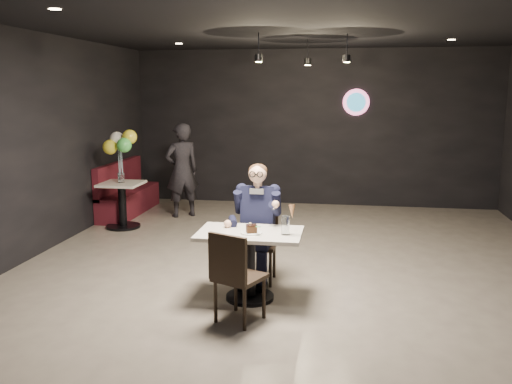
% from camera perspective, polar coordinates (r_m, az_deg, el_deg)
% --- Properties ---
extents(floor, '(9.00, 9.00, 0.00)m').
position_cam_1_polar(floor, '(6.51, 3.44, -9.34)').
color(floor, gray).
rests_on(floor, ground).
extents(wall_sign, '(0.50, 0.06, 0.50)m').
position_cam_1_polar(wall_sign, '(10.56, 10.49, 9.28)').
color(wall_sign, pink).
rests_on(wall_sign, floor).
extents(pendant_lights, '(1.40, 1.20, 0.36)m').
position_cam_1_polar(pendant_lights, '(8.13, 5.18, 15.25)').
color(pendant_lights, black).
rests_on(pendant_lights, floor).
extents(main_table, '(1.10, 0.70, 0.75)m').
position_cam_1_polar(main_table, '(5.86, -0.65, -7.74)').
color(main_table, silver).
rests_on(main_table, floor).
extents(chair_far, '(0.42, 0.46, 0.92)m').
position_cam_1_polar(chair_far, '(6.35, 0.21, -5.46)').
color(chair_far, black).
rests_on(chair_far, floor).
extents(chair_near, '(0.57, 0.59, 0.92)m').
position_cam_1_polar(chair_near, '(5.30, -1.72, -8.76)').
color(chair_near, black).
rests_on(chair_near, floor).
extents(seated_man, '(0.60, 0.80, 1.44)m').
position_cam_1_polar(seated_man, '(6.28, 0.21, -3.18)').
color(seated_man, black).
rests_on(seated_man, floor).
extents(dessert_plate, '(0.23, 0.23, 0.01)m').
position_cam_1_polar(dessert_plate, '(5.68, -0.50, -4.30)').
color(dessert_plate, white).
rests_on(dessert_plate, main_table).
extents(cake_slice, '(0.13, 0.12, 0.07)m').
position_cam_1_polar(cake_slice, '(5.66, -0.47, -3.92)').
color(cake_slice, black).
rests_on(cake_slice, dessert_plate).
extents(mint_leaf, '(0.06, 0.04, 0.01)m').
position_cam_1_polar(mint_leaf, '(5.58, 0.24, -3.68)').
color(mint_leaf, '#2A8139').
rests_on(mint_leaf, cake_slice).
extents(sundae_glass, '(0.09, 0.09, 0.19)m').
position_cam_1_polar(sundae_glass, '(5.62, 3.10, -3.52)').
color(sundae_glass, silver).
rests_on(sundae_glass, main_table).
extents(wafer_cone, '(0.09, 0.09, 0.14)m').
position_cam_1_polar(wafer_cone, '(5.56, 3.82, -2.07)').
color(wafer_cone, '#B97F4B').
rests_on(wafer_cone, sundae_glass).
extents(booth_bench, '(0.47, 1.90, 0.95)m').
position_cam_1_polar(booth_bench, '(10.11, -13.27, 0.42)').
color(booth_bench, '#440E1A').
rests_on(booth_bench, floor).
extents(side_table, '(0.64, 0.64, 0.80)m').
position_cam_1_polar(side_table, '(9.11, -13.89, -1.20)').
color(side_table, silver).
rests_on(side_table, floor).
extents(balloon_vase, '(0.11, 0.11, 0.16)m').
position_cam_1_polar(balloon_vase, '(9.03, -14.02, 1.48)').
color(balloon_vase, silver).
rests_on(balloon_vase, side_table).
extents(balloon_bunch, '(0.43, 0.43, 0.71)m').
position_cam_1_polar(balloon_bunch, '(8.98, -14.14, 4.15)').
color(balloon_bunch, yellow).
rests_on(balloon_bunch, balloon_vase).
extents(passerby, '(0.72, 0.67, 1.66)m').
position_cam_1_polar(passerby, '(9.65, -7.79, 2.27)').
color(passerby, black).
rests_on(passerby, floor).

